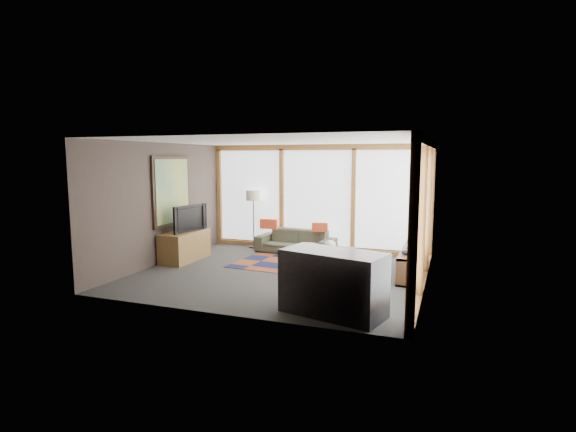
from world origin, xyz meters
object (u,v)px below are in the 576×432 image
(coffee_table, at_px, (327,260))
(bar_counter, at_px, (333,283))
(floor_lamp, at_px, (254,219))
(tv_console, at_px, (185,246))
(sofa, at_px, (296,241))
(television, at_px, (187,218))
(bookshelf, at_px, (411,261))

(coffee_table, distance_m, bar_counter, 2.69)
(floor_lamp, bearing_deg, tv_console, -114.62)
(coffee_table, bearing_deg, bar_counter, -72.85)
(floor_lamp, bearing_deg, sofa, -10.50)
(tv_console, height_order, television, television)
(tv_console, bearing_deg, sofa, 38.25)
(sofa, distance_m, tv_console, 2.61)
(sofa, xyz_separation_m, coffee_table, (1.14, -1.32, -0.07))
(sofa, distance_m, floor_lamp, 1.31)
(coffee_table, distance_m, tv_console, 3.21)
(floor_lamp, bearing_deg, television, -113.52)
(floor_lamp, height_order, television, floor_lamp)
(tv_console, distance_m, television, 0.63)
(floor_lamp, relative_size, bookshelf, 0.72)
(bookshelf, relative_size, tv_console, 1.55)
(television, height_order, bar_counter, television)
(coffee_table, xyz_separation_m, bar_counter, (0.79, -2.56, 0.27))
(floor_lamp, bearing_deg, bookshelf, -18.49)
(television, relative_size, bar_counter, 0.69)
(bookshelf, distance_m, bar_counter, 2.90)
(coffee_table, height_order, bar_counter, bar_counter)
(sofa, relative_size, coffee_table, 1.56)
(tv_console, relative_size, bar_counter, 0.88)
(floor_lamp, xyz_separation_m, television, (-0.79, -1.81, 0.22))
(coffee_table, distance_m, bookshelf, 1.68)
(sofa, distance_m, bar_counter, 4.34)
(tv_console, xyz_separation_m, television, (0.05, 0.03, 0.62))
(bookshelf, height_order, bar_counter, bar_counter)
(coffee_table, relative_size, bar_counter, 0.82)
(floor_lamp, relative_size, television, 1.42)
(bookshelf, relative_size, television, 1.97)
(tv_console, height_order, bar_counter, bar_counter)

